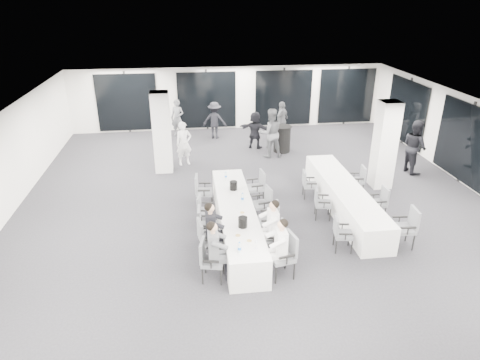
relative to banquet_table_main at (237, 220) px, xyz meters
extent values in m
cube|color=black|center=(0.77, 1.34, -0.39)|extent=(14.00, 16.00, 0.02)
cube|color=silver|center=(0.77, 1.34, 2.43)|extent=(14.00, 16.00, 0.02)
cube|color=silver|center=(0.77, 9.35, 1.02)|extent=(14.00, 0.02, 2.80)
cube|color=black|center=(0.77, 9.28, 0.98)|extent=(13.60, 0.06, 2.50)
cube|color=black|center=(7.71, 2.34, 0.98)|extent=(0.06, 14.00, 2.50)
cube|color=silver|center=(-2.03, 4.54, 1.02)|extent=(0.60, 0.60, 2.80)
cube|color=silver|center=(4.97, 2.34, 1.02)|extent=(0.60, 0.60, 2.80)
cube|color=silver|center=(0.00, 0.00, 0.00)|extent=(0.90, 5.00, 0.75)
cube|color=silver|center=(3.23, 0.89, 0.00)|extent=(0.90, 5.00, 0.75)
cylinder|color=black|center=(2.51, 5.95, 0.14)|extent=(0.65, 0.65, 1.02)
cylinder|color=black|center=(2.51, 5.95, 0.65)|extent=(0.74, 0.74, 0.02)
cube|color=#595C61|center=(-0.75, -1.92, 0.08)|extent=(0.56, 0.57, 0.08)
cube|color=#595C61|center=(-0.97, -1.88, 0.36)|extent=(0.16, 0.47, 0.47)
cylinder|color=black|center=(-0.91, -1.68, -0.17)|extent=(0.04, 0.04, 0.42)
cylinder|color=black|center=(-0.99, -2.08, -0.17)|extent=(0.04, 0.04, 0.42)
cylinder|color=black|center=(-0.51, -1.77, -0.17)|extent=(0.04, 0.04, 0.42)
cylinder|color=black|center=(-0.59, -2.16, -0.17)|extent=(0.04, 0.04, 0.42)
cube|color=black|center=(-0.70, -1.67, 0.25)|extent=(0.35, 0.11, 0.04)
cube|color=black|center=(-0.80, -2.17, 0.25)|extent=(0.35, 0.11, 0.04)
cube|color=#595C61|center=(-0.75, -1.06, 0.10)|extent=(0.56, 0.58, 0.08)
cube|color=#595C61|center=(-0.98, -1.09, 0.38)|extent=(0.14, 0.49, 0.48)
cylinder|color=black|center=(-0.99, -0.88, -0.16)|extent=(0.04, 0.04, 0.43)
cylinder|color=black|center=(-0.92, -1.30, -0.16)|extent=(0.04, 0.04, 0.43)
cylinder|color=black|center=(-0.58, -0.81, -0.16)|extent=(0.04, 0.04, 0.43)
cylinder|color=black|center=(-0.51, -1.23, -0.16)|extent=(0.04, 0.04, 0.43)
cube|color=black|center=(-0.79, -0.80, 0.28)|extent=(0.36, 0.10, 0.04)
cube|color=black|center=(-0.71, -1.32, 0.28)|extent=(0.36, 0.10, 0.04)
cube|color=#595C61|center=(-0.75, -0.44, 0.09)|extent=(0.51, 0.53, 0.08)
cube|color=#595C61|center=(-0.98, -0.43, 0.37)|extent=(0.10, 0.48, 0.48)
cylinder|color=black|center=(-0.94, -0.22, -0.16)|extent=(0.04, 0.04, 0.43)
cylinder|color=black|center=(-0.97, -0.63, -0.16)|extent=(0.04, 0.04, 0.43)
cylinder|color=black|center=(-0.53, -0.25, -0.16)|extent=(0.04, 0.04, 0.43)
cylinder|color=black|center=(-0.56, -0.67, -0.16)|extent=(0.04, 0.04, 0.43)
cube|color=black|center=(-0.73, -0.19, 0.27)|extent=(0.35, 0.07, 0.04)
cube|color=black|center=(-0.77, -0.70, 0.27)|extent=(0.35, 0.07, 0.04)
cube|color=#595C61|center=(-0.75, 0.45, 0.04)|extent=(0.50, 0.52, 0.07)
cube|color=#595C61|center=(-0.95, 0.49, 0.29)|extent=(0.14, 0.43, 0.42)
cylinder|color=black|center=(-0.89, 0.67, -0.19)|extent=(0.03, 0.03, 0.38)
cylinder|color=black|center=(-0.97, 0.31, -0.19)|extent=(0.03, 0.03, 0.38)
cylinder|color=black|center=(-0.53, 0.59, -0.19)|extent=(0.03, 0.03, 0.38)
cylinder|color=black|center=(-0.61, 0.23, -0.19)|extent=(0.03, 0.03, 0.38)
cube|color=black|center=(-0.70, 0.68, 0.20)|extent=(0.31, 0.10, 0.04)
cube|color=black|center=(-0.80, 0.23, 0.20)|extent=(0.31, 0.10, 0.04)
cube|color=#595C61|center=(-0.75, 1.58, 0.09)|extent=(0.52, 0.54, 0.08)
cube|color=#595C61|center=(-0.98, 1.61, 0.37)|extent=(0.11, 0.48, 0.47)
cylinder|color=black|center=(-0.93, 1.81, -0.16)|extent=(0.04, 0.04, 0.42)
cylinder|color=black|center=(-0.97, 1.40, -0.16)|extent=(0.04, 0.04, 0.42)
cylinder|color=black|center=(-0.53, 1.77, -0.16)|extent=(0.04, 0.04, 0.42)
cylinder|color=black|center=(-0.57, 1.36, -0.16)|extent=(0.04, 0.04, 0.42)
cube|color=black|center=(-0.72, 1.84, 0.26)|extent=(0.35, 0.07, 0.04)
cube|color=black|center=(-0.78, 1.33, 0.26)|extent=(0.35, 0.07, 0.04)
cube|color=#595C61|center=(0.75, -2.00, 0.12)|extent=(0.60, 0.62, 0.09)
cube|color=#595C61|center=(0.98, -1.95, 0.41)|extent=(0.17, 0.50, 0.50)
cylinder|color=black|center=(1.01, -2.16, -0.15)|extent=(0.04, 0.04, 0.45)
cylinder|color=black|center=(0.92, -1.74, -0.15)|extent=(0.04, 0.04, 0.45)
cylinder|color=black|center=(0.58, -2.26, -0.15)|extent=(0.04, 0.04, 0.45)
cylinder|color=black|center=(0.49, -1.83, -0.15)|extent=(0.04, 0.04, 0.45)
cube|color=black|center=(0.81, -2.26, 0.30)|extent=(0.37, 0.12, 0.04)
cube|color=black|center=(0.69, -1.73, 0.30)|extent=(0.37, 0.12, 0.04)
cube|color=#595C61|center=(0.75, -1.11, 0.04)|extent=(0.49, 0.51, 0.07)
cube|color=#595C61|center=(0.95, -1.14, 0.29)|extent=(0.13, 0.43, 0.43)
cylinder|color=black|center=(0.90, -1.32, -0.19)|extent=(0.03, 0.03, 0.38)
cylinder|color=black|center=(0.96, -0.95, -0.19)|extent=(0.03, 0.03, 0.38)
cylinder|color=black|center=(0.54, -1.26, -0.19)|extent=(0.03, 0.03, 0.38)
cylinder|color=black|center=(0.60, -0.89, -0.19)|extent=(0.03, 0.03, 0.38)
cube|color=black|center=(0.71, -1.33, 0.20)|extent=(0.32, 0.09, 0.04)
cube|color=black|center=(0.79, -0.88, 0.20)|extent=(0.32, 0.09, 0.04)
cube|color=#595C61|center=(0.75, -0.40, 0.10)|extent=(0.55, 0.56, 0.08)
cube|color=#595C61|center=(0.98, -0.43, 0.39)|extent=(0.12, 0.49, 0.49)
cylinder|color=black|center=(0.93, -0.63, -0.16)|extent=(0.04, 0.04, 0.43)
cylinder|color=black|center=(0.99, -0.22, -0.16)|extent=(0.04, 0.04, 0.43)
cylinder|color=black|center=(0.51, -0.58, -0.16)|extent=(0.04, 0.04, 0.43)
cylinder|color=black|center=(0.57, -0.16, -0.16)|extent=(0.04, 0.04, 0.43)
cube|color=black|center=(0.72, -0.66, 0.28)|extent=(0.36, 0.09, 0.04)
cube|color=black|center=(0.78, -0.14, 0.28)|extent=(0.36, 0.09, 0.04)
cube|color=#595C61|center=(0.75, 0.62, 0.07)|extent=(0.55, 0.56, 0.08)
cube|color=#595C61|center=(0.96, 0.66, 0.34)|extent=(0.15, 0.46, 0.46)
cylinder|color=black|center=(0.99, 0.47, -0.17)|extent=(0.04, 0.04, 0.41)
cylinder|color=black|center=(0.90, 0.85, -0.17)|extent=(0.04, 0.04, 0.41)
cylinder|color=black|center=(0.60, 0.38, -0.17)|extent=(0.04, 0.04, 0.41)
cylinder|color=black|center=(0.51, 0.77, -0.17)|extent=(0.04, 0.04, 0.41)
cube|color=black|center=(0.80, 0.37, 0.24)|extent=(0.34, 0.11, 0.04)
cube|color=black|center=(0.70, 0.86, 0.24)|extent=(0.34, 0.11, 0.04)
cube|color=#595C61|center=(0.75, 1.68, 0.09)|extent=(0.53, 0.55, 0.08)
cube|color=#595C61|center=(0.98, 1.70, 0.37)|extent=(0.12, 0.48, 0.48)
cylinder|color=black|center=(0.98, 1.50, -0.16)|extent=(0.04, 0.04, 0.42)
cylinder|color=black|center=(0.93, 1.91, -0.16)|extent=(0.04, 0.04, 0.42)
cylinder|color=black|center=(0.57, 1.45, -0.16)|extent=(0.04, 0.04, 0.42)
cylinder|color=black|center=(0.52, 1.86, -0.16)|extent=(0.04, 0.04, 0.42)
cube|color=black|center=(0.78, 1.42, 0.27)|extent=(0.35, 0.08, 0.04)
cube|color=black|center=(0.72, 1.94, 0.27)|extent=(0.35, 0.08, 0.04)
cube|color=#595C61|center=(2.48, -1.15, 0.04)|extent=(0.50, 0.51, 0.07)
cube|color=#595C61|center=(2.28, -1.11, 0.29)|extent=(0.13, 0.43, 0.43)
cylinder|color=black|center=(2.33, -0.93, -0.18)|extent=(0.03, 0.03, 0.38)
cylinder|color=black|center=(2.26, -1.30, -0.18)|extent=(0.03, 0.03, 0.38)
cylinder|color=black|center=(2.69, -1.00, -0.18)|extent=(0.03, 0.03, 0.38)
cylinder|color=black|center=(2.63, -1.36, -0.18)|extent=(0.03, 0.03, 0.38)
cube|color=black|center=(2.52, -0.92, 0.20)|extent=(0.32, 0.09, 0.04)
cube|color=black|center=(2.44, -1.38, 0.20)|extent=(0.32, 0.09, 0.04)
cube|color=#595C61|center=(2.48, 0.49, 0.05)|extent=(0.53, 0.54, 0.08)
cube|color=#595C61|center=(2.27, 0.53, 0.31)|extent=(0.15, 0.44, 0.44)
cylinder|color=black|center=(2.33, 0.71, -0.18)|extent=(0.03, 0.03, 0.39)
cylinder|color=black|center=(2.25, 0.34, -0.18)|extent=(0.03, 0.03, 0.39)
cylinder|color=black|center=(2.70, 0.63, -0.18)|extent=(0.03, 0.03, 0.39)
cylinder|color=black|center=(2.62, 0.26, -0.18)|extent=(0.03, 0.03, 0.39)
cube|color=black|center=(2.53, 0.72, 0.21)|extent=(0.32, 0.11, 0.04)
cube|color=black|center=(2.43, 0.25, 0.21)|extent=(0.32, 0.11, 0.04)
cube|color=#595C61|center=(2.48, 1.78, 0.03)|extent=(0.47, 0.49, 0.07)
cube|color=#595C61|center=(2.28, 1.80, 0.28)|extent=(0.11, 0.42, 0.42)
cylinder|color=black|center=(2.32, 1.98, -0.19)|extent=(0.03, 0.03, 0.37)
cylinder|color=black|center=(2.27, 1.62, -0.19)|extent=(0.03, 0.03, 0.37)
cylinder|color=black|center=(2.68, 1.94, -0.19)|extent=(0.03, 0.03, 0.37)
cylinder|color=black|center=(2.64, 1.57, -0.19)|extent=(0.03, 0.03, 0.37)
cube|color=black|center=(2.51, 2.00, 0.19)|extent=(0.31, 0.07, 0.04)
cube|color=black|center=(2.45, 1.55, 0.19)|extent=(0.31, 0.07, 0.04)
cube|color=#595C61|center=(3.98, -1.17, 0.11)|extent=(0.55, 0.57, 0.09)
cube|color=#595C61|center=(4.22, -1.19, 0.41)|extent=(0.11, 0.50, 0.50)
cylinder|color=black|center=(4.17, -1.40, -0.15)|extent=(0.04, 0.04, 0.44)
cylinder|color=black|center=(4.21, -0.97, -0.15)|extent=(0.04, 0.04, 0.44)
cylinder|color=black|center=(3.74, -1.36, -0.15)|extent=(0.04, 0.04, 0.44)
cylinder|color=black|center=(3.78, -0.93, -0.15)|extent=(0.04, 0.04, 0.44)
cube|color=black|center=(3.95, -1.44, 0.30)|extent=(0.37, 0.08, 0.04)
cube|color=black|center=(4.00, -0.90, 0.30)|extent=(0.37, 0.08, 0.04)
cube|color=#595C61|center=(3.98, 0.35, 0.04)|extent=(0.44, 0.46, 0.07)
cube|color=#595C61|center=(4.18, 0.35, 0.30)|extent=(0.06, 0.43, 0.43)
cylinder|color=black|center=(4.17, 0.16, -0.18)|extent=(0.03, 0.03, 0.38)
cylinder|color=black|center=(4.16, 0.54, -0.18)|extent=(0.03, 0.03, 0.38)
cylinder|color=black|center=(3.79, 0.16, -0.18)|extent=(0.03, 0.03, 0.38)
cylinder|color=black|center=(3.79, 0.53, -0.18)|extent=(0.03, 0.03, 0.38)
cube|color=black|center=(3.98, 0.11, 0.20)|extent=(0.32, 0.04, 0.04)
cube|color=black|center=(3.97, 0.58, 0.20)|extent=(0.32, 0.04, 0.04)
cube|color=#595C61|center=(3.98, 1.91, 0.05)|extent=(0.47, 0.49, 0.07)
cube|color=#595C61|center=(4.18, 1.90, 0.30)|extent=(0.10, 0.43, 0.43)
cylinder|color=black|center=(4.15, 1.71, -0.18)|extent=(0.03, 0.03, 0.38)
cylinder|color=black|center=(4.18, 2.08, -0.18)|extent=(0.03, 0.03, 0.38)
cylinder|color=black|center=(3.77, 1.75, -0.18)|extent=(0.03, 0.03, 0.38)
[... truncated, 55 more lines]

